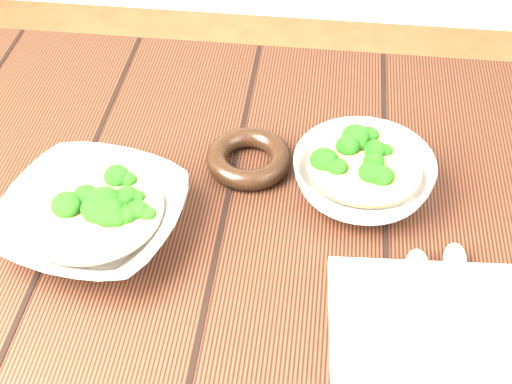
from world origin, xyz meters
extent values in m
cube|color=#371A0F|center=(0.00, 0.00, 0.73)|extent=(1.20, 0.80, 0.04)
cube|color=#371A0F|center=(-0.54, 0.34, 0.35)|extent=(0.07, 0.07, 0.71)
imported|color=silver|center=(-0.17, -0.03, 0.78)|extent=(0.25, 0.25, 0.05)
cylinder|color=olive|center=(-0.17, -0.03, 0.79)|extent=(0.17, 0.17, 0.00)
ellipsoid|color=#1D6616|center=(-0.15, -0.03, 0.80)|extent=(0.03, 0.03, 0.03)
ellipsoid|color=#1D6616|center=(-0.15, 0.00, 0.80)|extent=(0.03, 0.03, 0.03)
ellipsoid|color=#1D6616|center=(-0.18, 0.01, 0.80)|extent=(0.03, 0.03, 0.03)
ellipsoid|color=#1D6616|center=(-0.19, -0.02, 0.80)|extent=(0.03, 0.03, 0.03)
ellipsoid|color=#1D6616|center=(-0.21, -0.03, 0.80)|extent=(0.03, 0.03, 0.03)
ellipsoid|color=#1D6616|center=(-0.21, -0.07, 0.80)|extent=(0.03, 0.03, 0.03)
ellipsoid|color=#1D6616|center=(-0.18, -0.06, 0.80)|extent=(0.03, 0.03, 0.03)
ellipsoid|color=#1D6616|center=(-0.15, -0.07, 0.80)|extent=(0.03, 0.03, 0.03)
ellipsoid|color=#1D6616|center=(-0.12, -0.06, 0.80)|extent=(0.03, 0.03, 0.03)
imported|color=silver|center=(0.15, 0.07, 0.78)|extent=(0.22, 0.22, 0.06)
cylinder|color=olive|center=(0.15, 0.07, 0.80)|extent=(0.14, 0.14, 0.00)
ellipsoid|color=#1D6616|center=(0.17, 0.08, 0.80)|extent=(0.03, 0.03, 0.02)
ellipsoid|color=#1D6616|center=(0.16, 0.10, 0.80)|extent=(0.03, 0.03, 0.02)
ellipsoid|color=#1D6616|center=(0.13, 0.11, 0.80)|extent=(0.03, 0.03, 0.02)
ellipsoid|color=#1D6616|center=(0.13, 0.08, 0.80)|extent=(0.03, 0.03, 0.02)
ellipsoid|color=#1D6616|center=(0.12, 0.05, 0.80)|extent=(0.03, 0.03, 0.02)
ellipsoid|color=#1D6616|center=(0.15, 0.03, 0.80)|extent=(0.03, 0.03, 0.02)
ellipsoid|color=#1D6616|center=(0.17, 0.06, 0.80)|extent=(0.03, 0.03, 0.02)
torus|color=black|center=(0.00, 0.11, 0.76)|extent=(0.12, 0.12, 0.03)
cube|color=beige|center=(0.22, -0.13, 0.76)|extent=(0.22, 0.19, 0.01)
cylinder|color=#AFAB9B|center=(0.21, -0.13, 0.76)|extent=(0.02, 0.13, 0.01)
ellipsoid|color=#AFAB9B|center=(0.21, -0.05, 0.76)|extent=(0.03, 0.05, 0.01)
cylinder|color=#AFAB9B|center=(0.25, -0.12, 0.76)|extent=(0.02, 0.13, 0.01)
ellipsoid|color=#AFAB9B|center=(0.26, -0.04, 0.76)|extent=(0.03, 0.05, 0.01)
camera|label=1|loc=(0.09, -0.59, 1.39)|focal=50.00mm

